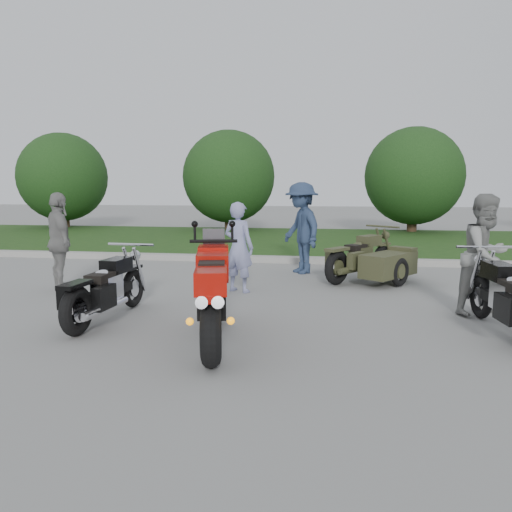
# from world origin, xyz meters

# --- Properties ---
(ground) EXTENTS (80.00, 80.00, 0.00)m
(ground) POSITION_xyz_m (0.00, 0.00, 0.00)
(ground) COLOR gray
(ground) RESTS_ON ground
(curb) EXTENTS (60.00, 0.30, 0.15)m
(curb) POSITION_xyz_m (0.00, 6.00, 0.07)
(curb) COLOR #A09E97
(curb) RESTS_ON ground
(grass_strip) EXTENTS (60.00, 8.00, 0.14)m
(grass_strip) POSITION_xyz_m (0.00, 10.15, 0.07)
(grass_strip) COLOR #36571E
(grass_strip) RESTS_ON ground
(tree_far_left) EXTENTS (3.60, 3.60, 4.00)m
(tree_far_left) POSITION_xyz_m (-10.00, 13.50, 2.19)
(tree_far_left) COLOR #3F2B1C
(tree_far_left) RESTS_ON ground
(tree_mid_left) EXTENTS (3.60, 3.60, 4.00)m
(tree_mid_left) POSITION_xyz_m (-3.00, 13.50, 2.19)
(tree_mid_left) COLOR #3F2B1C
(tree_mid_left) RESTS_ON ground
(tree_mid_right) EXTENTS (3.60, 3.60, 4.00)m
(tree_mid_right) POSITION_xyz_m (4.00, 13.50, 2.19)
(tree_mid_right) COLOR #3F2B1C
(tree_mid_right) RESTS_ON ground
(sportbike_red) EXTENTS (0.73, 2.26, 1.08)m
(sportbike_red) POSITION_xyz_m (-0.31, -0.36, 0.64)
(sportbike_red) COLOR black
(sportbike_red) RESTS_ON ground
(cruiser_left) EXTENTS (0.40, 2.14, 0.82)m
(cruiser_left) POSITION_xyz_m (-1.99, 0.38, 0.42)
(cruiser_left) COLOR black
(cruiser_left) RESTS_ON ground
(cruiser_right) EXTENTS (0.52, 2.22, 0.86)m
(cruiser_right) POSITION_xyz_m (3.23, 0.46, 0.44)
(cruiser_right) COLOR black
(cruiser_right) RESTS_ON ground
(cruiser_sidecar) EXTENTS (1.80, 2.06, 0.86)m
(cruiser_sidecar) POSITION_xyz_m (1.88, 3.77, 0.40)
(cruiser_sidecar) COLOR black
(cruiser_sidecar) RESTS_ON ground
(person_stripe) EXTENTS (0.68, 0.58, 1.57)m
(person_stripe) POSITION_xyz_m (-0.55, 2.57, 0.79)
(person_stripe) COLOR #8A8EBC
(person_stripe) RESTS_ON ground
(person_grey) EXTENTS (1.07, 1.04, 1.73)m
(person_grey) POSITION_xyz_m (3.22, 1.57, 0.87)
(person_grey) COLOR gray
(person_grey) RESTS_ON ground
(person_denim) EXTENTS (1.26, 1.43, 1.92)m
(person_denim) POSITION_xyz_m (0.40, 4.64, 0.96)
(person_denim) COLOR navy
(person_denim) RESTS_ON ground
(person_back) EXTENTS (1.00, 1.03, 1.73)m
(person_back) POSITION_xyz_m (-3.68, 2.20, 0.87)
(person_back) COLOR gray
(person_back) RESTS_ON ground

